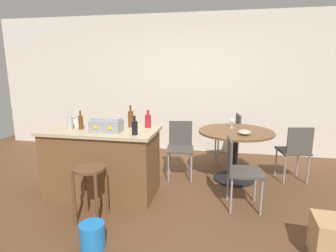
{
  "coord_description": "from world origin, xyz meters",
  "views": [
    {
      "loc": [
        0.74,
        -3.21,
        1.67
      ],
      "look_at": [
        0.01,
        0.52,
        0.86
      ],
      "focal_mm": 29.27,
      "sensor_mm": 36.0,
      "label": 1
    }
  ],
  "objects": [
    {
      "name": "ground_plane",
      "position": [
        0.0,
        0.0,
        0.0
      ],
      "size": [
        8.8,
        8.8,
        0.0
      ],
      "primitive_type": "plane",
      "color": "brown"
    },
    {
      "name": "back_wall",
      "position": [
        0.0,
        2.27,
        1.35
      ],
      "size": [
        8.0,
        0.1,
        2.7
      ],
      "primitive_type": "cube",
      "color": "beige",
      "rests_on": "ground_plane"
    },
    {
      "name": "kitchen_island",
      "position": [
        -0.79,
        0.02,
        0.45
      ],
      "size": [
        1.48,
        0.75,
        0.89
      ],
      "color": "brown",
      "rests_on": "ground_plane"
    },
    {
      "name": "wooden_stool",
      "position": [
        -0.64,
        -0.63,
        0.46
      ],
      "size": [
        0.34,
        0.34,
        0.62
      ],
      "color": "brown",
      "rests_on": "ground_plane"
    },
    {
      "name": "dining_table",
      "position": [
        0.97,
        0.84,
        0.59
      ],
      "size": [
        1.1,
        1.1,
        0.76
      ],
      "color": "black",
      "rests_on": "ground_plane"
    },
    {
      "name": "folding_chair_near",
      "position": [
        1.83,
        0.93,
        0.5
      ],
      "size": [
        0.47,
        0.47,
        0.86
      ],
      "color": "#47423D",
      "rests_on": "ground_plane"
    },
    {
      "name": "folding_chair_far",
      "position": [
        0.92,
        1.61,
        0.52
      ],
      "size": [
        0.45,
        0.45,
        0.88
      ],
      "color": "#47423D",
      "rests_on": "ground_plane"
    },
    {
      "name": "folding_chair_left",
      "position": [
        0.14,
        0.8,
        0.51
      ],
      "size": [
        0.45,
        0.45,
        0.86
      ],
      "color": "#47423D",
      "rests_on": "ground_plane"
    },
    {
      "name": "folding_chair_right",
      "position": [
        0.98,
        -0.02,
        0.5
      ],
      "size": [
        0.44,
        0.44,
        0.85
      ],
      "color": "#47423D",
      "rests_on": "ground_plane"
    },
    {
      "name": "toolbox",
      "position": [
        -0.66,
        -0.08,
        0.97
      ],
      "size": [
        0.38,
        0.23,
        0.17
      ],
      "color": "gray",
      "rests_on": "kitchen_island"
    },
    {
      "name": "bottle_0",
      "position": [
        -1.17,
        -0.07,
        0.98
      ],
      "size": [
        0.06,
        0.06,
        0.25
      ],
      "color": "#B7B2AD",
      "rests_on": "kitchen_island"
    },
    {
      "name": "bottle_1",
      "position": [
        -0.26,
        -0.18,
        0.98
      ],
      "size": [
        0.07,
        0.07,
        0.23
      ],
      "color": "black",
      "rests_on": "kitchen_island"
    },
    {
      "name": "bottle_2",
      "position": [
        -0.45,
        0.23,
        1.0
      ],
      "size": [
        0.07,
        0.07,
        0.3
      ],
      "color": "#603314",
      "rests_on": "kitchen_island"
    },
    {
      "name": "bottle_3",
      "position": [
        -0.21,
        0.25,
        0.98
      ],
      "size": [
        0.08,
        0.08,
        0.24
      ],
      "color": "maroon",
      "rests_on": "kitchen_island"
    },
    {
      "name": "bottle_4",
      "position": [
        -1.04,
        -0.02,
        0.98
      ],
      "size": [
        0.06,
        0.06,
        0.25
      ],
      "color": "#603314",
      "rests_on": "kitchen_island"
    },
    {
      "name": "cup_0",
      "position": [
        -1.18,
        0.12,
        0.94
      ],
      "size": [
        0.11,
        0.08,
        0.1
      ],
      "color": "white",
      "rests_on": "kitchen_island"
    },
    {
      "name": "cup_1",
      "position": [
        -1.31,
        0.25,
        0.93
      ],
      "size": [
        0.11,
        0.08,
        0.09
      ],
      "color": "#4C7099",
      "rests_on": "kitchen_island"
    },
    {
      "name": "wine_glass",
      "position": [
        0.91,
        1.02,
        0.87
      ],
      "size": [
        0.07,
        0.07,
        0.14
      ],
      "color": "silver",
      "rests_on": "dining_table"
    },
    {
      "name": "serving_bowl",
      "position": [
        1.07,
        0.61,
        0.8
      ],
      "size": [
        0.18,
        0.18,
        0.07
      ],
      "primitive_type": "ellipsoid",
      "color": "tan",
      "rests_on": "dining_table"
    },
    {
      "name": "plastic_bucket",
      "position": [
        -0.4,
        -1.09,
        0.12
      ],
      "size": [
        0.24,
        0.24,
        0.25
      ],
      "primitive_type": "cylinder",
      "color": "blue",
      "rests_on": "ground_plane"
    }
  ]
}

